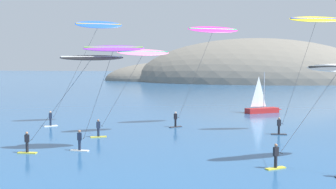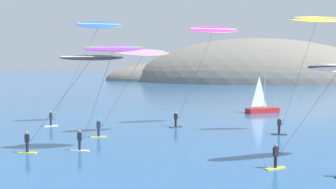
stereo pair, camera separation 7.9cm
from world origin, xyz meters
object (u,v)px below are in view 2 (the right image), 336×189
at_px(kitesurfer_yellow, 313,29).
at_px(kitesurfer_black, 86,65).
at_px(kitesurfer_magenta, 211,36).
at_px(sailboat_near, 264,108).
at_px(kitesurfer_white, 335,75).
at_px(kitesurfer_blue, 95,32).
at_px(kitesurfer_pink, 140,59).
at_px(kitesurfer_purple, 111,56).

xyz_separation_m(kitesurfer_yellow, kitesurfer_black, (-18.62, -12.28, -3.43)).
bearing_deg(kitesurfer_magenta, sailboat_near, 64.04).
xyz_separation_m(kitesurfer_white, kitesurfer_blue, (-23.14, 14.32, 4.26)).
xyz_separation_m(kitesurfer_pink, kitesurfer_black, (-2.03, -8.84, -0.56)).
xyz_separation_m(kitesurfer_magenta, kitesurfer_pink, (-6.24, -7.17, -2.53)).
height_order(kitesurfer_magenta, kitesurfer_purple, kitesurfer_magenta).
bearing_deg(kitesurfer_blue, kitesurfer_magenta, 6.52).
bearing_deg(kitesurfer_white, kitesurfer_yellow, 89.26).
bearing_deg(kitesurfer_yellow, kitesurfer_white, -90.74).
bearing_deg(sailboat_near, kitesurfer_blue, -142.92).
bearing_deg(kitesurfer_black, sailboat_near, 63.28).
bearing_deg(sailboat_near, kitesurfer_magenta, -115.96).
bearing_deg(kitesurfer_magenta, kitesurfer_white, -57.19).
relative_size(kitesurfer_magenta, kitesurfer_purple, 1.31).
bearing_deg(kitesurfer_blue, kitesurfer_purple, -64.80).
xyz_separation_m(kitesurfer_yellow, kitesurfer_white, (-0.16, -12.07, -4.07)).
distance_m(kitesurfer_yellow, kitesurfer_magenta, 11.00).
relative_size(sailboat_near, kitesurfer_pink, 0.67).
relative_size(kitesurfer_magenta, kitesurfer_black, 1.35).
xyz_separation_m(kitesurfer_magenta, kitesurfer_purple, (-6.53, -15.13, -2.34)).
xyz_separation_m(kitesurfer_purple, kitesurfer_pink, (0.28, 7.97, -0.19)).
bearing_deg(kitesurfer_purple, kitesurfer_white, -2.27).
distance_m(kitesurfer_purple, kitesurfer_pink, 7.97).
bearing_deg(kitesurfer_purple, kitesurfer_magenta, 66.67).
xyz_separation_m(sailboat_near, kitesurfer_pink, (-12.64, -20.31, 6.81)).
xyz_separation_m(sailboat_near, kitesurfer_black, (-14.68, -29.15, 6.26)).
relative_size(kitesurfer_blue, kitesurfer_pink, 1.40).
bearing_deg(kitesurfer_blue, kitesurfer_yellow, -5.52).
relative_size(kitesurfer_yellow, kitesurfer_blue, 0.98).
distance_m(kitesurfer_white, kitesurfer_blue, 27.54).
relative_size(kitesurfer_purple, kitesurfer_black, 1.03).
bearing_deg(sailboat_near, kitesurfer_yellow, -76.86).
height_order(sailboat_near, kitesurfer_magenta, kitesurfer_magenta).
bearing_deg(kitesurfer_blue, kitesurfer_white, -31.75).
height_order(sailboat_near, kitesurfer_purple, kitesurfer_purple).
bearing_deg(kitesurfer_pink, kitesurfer_yellow, 11.71).
distance_m(kitesurfer_blue, kitesurfer_pink, 9.31).
bearing_deg(kitesurfer_yellow, kitesurfer_blue, 174.48).
relative_size(sailboat_near, kitesurfer_blue, 0.48).
bearing_deg(kitesurfer_purple, kitesurfer_blue, 115.20).
relative_size(kitesurfer_yellow, kitesurfer_pink, 1.38).
bearing_deg(sailboat_near, kitesurfer_white, -82.55).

